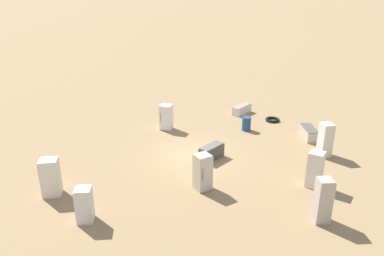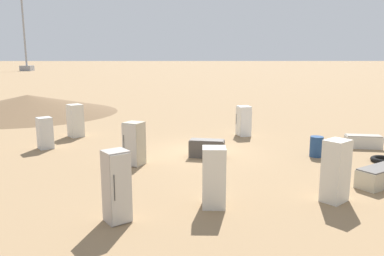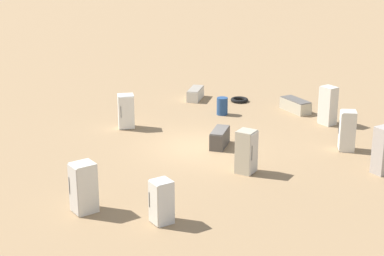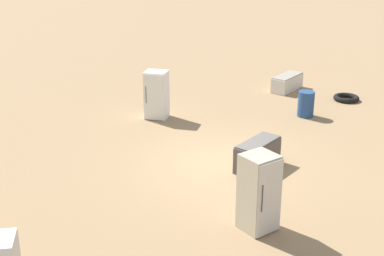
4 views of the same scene
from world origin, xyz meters
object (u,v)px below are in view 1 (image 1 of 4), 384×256
Objects in this scene: discarded_fridge_3 at (203,172)px; rusty_barrel at (246,124)px; discarded_fridge_9 at (212,152)px; scrap_tire at (272,120)px; discarded_fridge_0 at (315,170)px; discarded_fridge_8 at (325,140)px; discarded_fridge_6 at (166,117)px; discarded_fridge_7 at (323,201)px; discarded_fridge_1 at (309,133)px; discarded_fridge_4 at (84,205)px; discarded_fridge_5 at (242,109)px; discarded_fridge_2 at (50,177)px.

rusty_barrel is at bearing -144.68° from discarded_fridge_3.
discarded_fridge_9 is 7.25m from scrap_tire.
discarded_fridge_0 is 0.94× the size of discarded_fridge_8.
discarded_fridge_3 is 7.77m from rusty_barrel.
discarded_fridge_6 is 11.93m from discarded_fridge_7.
discarded_fridge_3 reaches higher than discarded_fridge_1.
discarded_fridge_4 reaches higher than discarded_fridge_9.
discarded_fridge_4 is at bearing 98.98° from discarded_fridge_5.
discarded_fridge_5 is at bearing -138.73° from discarded_fridge_3.
discarded_fridge_6 is (3.25, -8.25, 0.49)m from discarded_fridge_1.
discarded_fridge_8 is at bearing 48.52° from scrap_tire.
discarded_fridge_3 is 10.79m from discarded_fridge_5.
discarded_fridge_2 is at bearing 40.23° from discarded_fridge_4.
discarded_fridge_2 is at bearing -171.97° from discarded_fridge_8.
discarded_fridge_9 is (-2.72, -6.36, -0.57)m from discarded_fridge_7.
discarded_fridge_3 is 0.91× the size of discarded_fridge_7.
discarded_fridge_8 is at bearing 158.49° from discarded_fridge_5.
discarded_fridge_0 reaches higher than scrap_tire.
discarded_fridge_0 is 0.92× the size of discarded_fridge_7.
rusty_barrel is at bearing -20.00° from scrap_tire.
discarded_fridge_5 is 1.78× the size of scrap_tire.
discarded_fridge_1 is 1.20× the size of discarded_fridge_9.
discarded_fridge_8 reaches higher than discarded_fridge_4.
discarded_fridge_7 reaches higher than rusty_barrel.
discarded_fridge_5 is 7.76m from discarded_fridge_8.
rusty_barrel reaches higher than discarded_fridge_1.
discarded_fridge_4 is 0.94× the size of discarded_fridge_9.
discarded_fridge_6 is 1.03× the size of discarded_fridge_9.
discarded_fridge_6 is 1.84× the size of rusty_barrel.
rusty_barrel is at bearing 50.70° from discarded_fridge_0.
scrap_tire is (0.32, 2.41, -0.22)m from discarded_fridge_5.
discarded_fridge_0 reaches higher than discarded_fridge_9.
discarded_fridge_2 is 1.11× the size of discarded_fridge_9.
discarded_fridge_4 is 12.92m from discarded_fridge_8.
discarded_fridge_4 is at bearing -10.21° from scrap_tire.
discarded_fridge_8 is 5.66m from scrap_tire.
rusty_barrel reaches higher than discarded_fridge_5.
discarded_fridge_4 reaches higher than discarded_fridge_1.
rusty_barrel is at bearing -78.50° from discarded_fridge_9.
discarded_fridge_2 reaches higher than discarded_fridge_1.
discarded_fridge_3 is 1.95× the size of rusty_barrel.
discarded_fridge_3 is at bearing 8.00° from rusty_barrel.
discarded_fridge_8 is (-6.43, 4.01, 0.07)m from discarded_fridge_3.
discarded_fridge_9 is (-6.83, 4.44, -0.49)m from discarded_fridge_2.
discarded_fridge_0 is 1.03× the size of discarded_fridge_5.
discarded_fridge_0 reaches higher than discarded_fridge_3.
discarded_fridge_3 is at bearing 122.04° from discarded_fridge_9.
discarded_fridge_8 is at bearing -134.04° from discarded_fridge_9.
discarded_fridge_9 is at bearing -71.96° from discarded_fridge_2.
discarded_fridge_7 is 1.02× the size of discarded_fridge_8.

